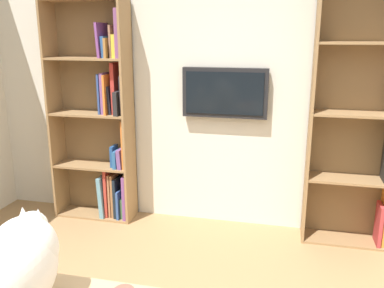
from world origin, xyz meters
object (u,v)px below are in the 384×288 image
Objects in this scene: bookshelf_left at (371,122)px; bookshelf_right at (101,122)px; wall_mounted_tv at (225,93)px; cat at (12,269)px.

bookshelf_left is 1.10× the size of bookshelf_right.
bookshelf_left reaches higher than wall_mounted_tv.
bookshelf_left is at bearing -179.89° from bookshelf_right.
bookshelf_right is 1.19m from wall_mounted_tv.
bookshelf_right is 3.28× the size of cat.
cat is at bearing 80.83° from wall_mounted_tv.
bookshelf_left reaches higher than bookshelf_right.
bookshelf_right is 2.71× the size of wall_mounted_tv.
bookshelf_left is at bearing 176.24° from wall_mounted_tv.
bookshelf_right is at bearing 0.11° from bookshelf_left.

